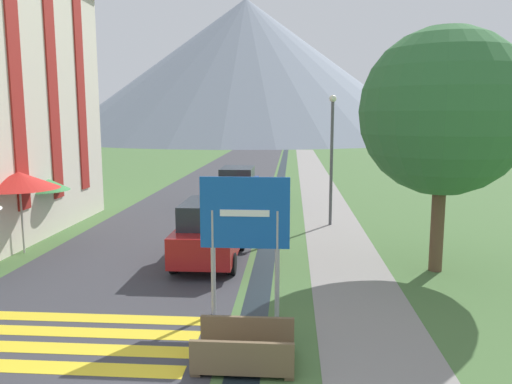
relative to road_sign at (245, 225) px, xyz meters
name	(u,v)px	position (x,y,z in m)	size (l,w,h in m)	color
ground_plane	(254,199)	(-1.01, 15.45, -1.98)	(160.00, 160.00, 0.00)	#476B38
road	(230,176)	(-3.51, 25.45, -1.98)	(6.40, 60.00, 0.01)	#38383D
footpath	(315,177)	(2.59, 25.45, -1.98)	(2.20, 60.00, 0.01)	gray
drainage_channel	(281,176)	(0.19, 25.45, -1.98)	(0.60, 60.00, 0.00)	black
crosswalk_marking	(56,339)	(-3.51, -1.42, -1.98)	(5.44, 2.54, 0.01)	yellow
mountain_distant	(246,70)	(-8.32, 91.03, 11.58)	(73.89, 73.89, 27.13)	gray
road_sign	(245,225)	(0.00, 0.00, 0.00)	(1.87, 0.11, 3.00)	#9E9EA3
footbridge	(245,352)	(0.19, -2.12, -1.75)	(1.70, 1.10, 0.65)	brown
parked_car_near	(210,231)	(-1.41, 4.00, -1.07)	(1.78, 4.07, 1.82)	#A31919
parked_car_far	(238,186)	(-1.65, 13.81, -1.07)	(1.87, 4.29, 1.82)	navy
cafe_umbrella_middle_red	(19,180)	(-7.40, 4.51, 0.31)	(2.38, 2.38, 2.56)	#B7B2A8
cafe_umbrella_rear_green	(40,183)	(-7.90, 6.74, -0.06)	(1.98, 1.98, 2.19)	#B7B2A8
person_standing_terrace	(10,218)	(-7.91, 4.71, -0.92)	(0.32, 0.32, 1.82)	#282833
streetlamp	(332,149)	(2.50, 9.35, 1.02)	(0.28, 0.28, 5.06)	#515156
tree_by_path	(444,112)	(4.96, 3.56, 2.36)	(4.46, 4.46, 6.59)	brown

